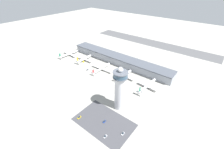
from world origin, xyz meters
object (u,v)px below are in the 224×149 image
object	(u,v)px
service_truck_fuel	(88,70)
car_red_hatchback	(105,137)
control_tower	(120,89)
car_blue_compact	(79,117)
car_yellow_taxi	(104,121)
airplane_gate_bravo	(84,59)
airplane_gate_charlie	(101,68)
airplane_gate_alpha	(69,54)
airplane_gate_echo	(147,86)
car_black_suv	(123,134)
service_truck_catering	(83,61)
airplane_gate_delta	(124,75)

from	to	relation	value
service_truck_fuel	car_red_hatchback	bearing A→B (deg)	-36.38
service_truck_fuel	control_tower	bearing A→B (deg)	-21.35
car_blue_compact	car_red_hatchback	world-z (taller)	car_blue_compact
car_yellow_taxi	car_red_hatchback	bearing A→B (deg)	-46.73
airplane_gate_bravo	airplane_gate_charlie	world-z (taller)	airplane_gate_bravo
control_tower	car_yellow_taxi	world-z (taller)	control_tower
airplane_gate_alpha	airplane_gate_echo	bearing A→B (deg)	-0.13
airplane_gate_bravo	service_truck_fuel	size ratio (longest dim) A/B	5.56
airplane_gate_echo	car_yellow_taxi	xyz separation A→B (m)	(-8.88, -83.55, -3.85)
car_red_hatchback	car_black_suv	xyz separation A→B (m)	(11.93, 13.58, 0.01)
car_blue_compact	car_yellow_taxi	xyz separation A→B (m)	(26.08, 13.42, 0.04)
service_truck_catering	airplane_gate_alpha	bearing A→B (deg)	179.96
airplane_gate_delta	service_truck_catering	xyz separation A→B (m)	(-91.14, -2.59, -3.01)
airplane_gate_delta	car_blue_compact	distance (m)	100.29
airplane_gate_alpha	airplane_gate_delta	world-z (taller)	airplane_gate_delta
service_truck_catering	car_red_hatchback	distance (m)	168.83
car_yellow_taxi	car_black_suv	distance (m)	24.78
airplane_gate_bravo	service_truck_catering	size ratio (longest dim) A/B	4.64
service_truck_fuel	car_red_hatchback	xyz separation A→B (m)	(107.11, -78.90, -0.40)
car_red_hatchback	car_black_suv	bearing A→B (deg)	48.71
control_tower	airplane_gate_delta	distance (m)	70.89
airplane_gate_alpha	airplane_gate_bravo	bearing A→B (deg)	3.98
car_blue_compact	car_black_suv	world-z (taller)	car_blue_compact
airplane_gate_echo	car_blue_compact	world-z (taller)	airplane_gate_echo
airplane_gate_charlie	car_red_hatchback	size ratio (longest dim) A/B	10.34
airplane_gate_alpha	service_truck_catering	size ratio (longest dim) A/B	5.79
airplane_gate_delta	airplane_gate_echo	distance (m)	42.77
airplane_gate_echo	service_truck_fuel	distance (m)	104.80
control_tower	car_yellow_taxi	distance (m)	39.54
service_truck_fuel	car_blue_compact	size ratio (longest dim) A/B	1.35
airplane_gate_alpha	airplane_gate_bravo	distance (m)	41.47
control_tower	car_black_suv	size ratio (longest dim) A/B	13.02
car_yellow_taxi	airplane_gate_delta	bearing A→B (deg)	111.34
service_truck_fuel	car_yellow_taxi	distance (m)	114.63
airplane_gate_charlie	airplane_gate_echo	world-z (taller)	airplane_gate_echo
airplane_gate_alpha	car_black_suv	bearing A→B (deg)	-23.68
service_truck_catering	car_blue_compact	bearing A→B (deg)	-44.56
car_blue_compact	car_red_hatchback	size ratio (longest dim) A/B	1.11
airplane_gate_bravo	car_yellow_taxi	world-z (taller)	airplane_gate_bravo
service_truck_fuel	car_black_suv	distance (m)	135.78
control_tower	service_truck_fuel	world-z (taller)	control_tower
service_truck_fuel	car_yellow_taxi	xyz separation A→B (m)	(94.25, -65.24, -0.34)
control_tower	car_blue_compact	size ratio (longest dim) A/B	11.94
control_tower	car_black_suv	distance (m)	47.01
control_tower	car_yellow_taxi	bearing A→B (deg)	-88.97
airplane_gate_bravo	car_black_suv	distance (m)	173.55
airplane_gate_bravo	car_black_suv	world-z (taller)	airplane_gate_bravo
airplane_gate_alpha	airplane_gate_charlie	world-z (taller)	airplane_gate_alpha
airplane_gate_alpha	service_truck_catering	bearing A→B (deg)	-0.04
airplane_gate_alpha	airplane_gate_bravo	xyz separation A→B (m)	(41.37, 2.88, 0.40)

